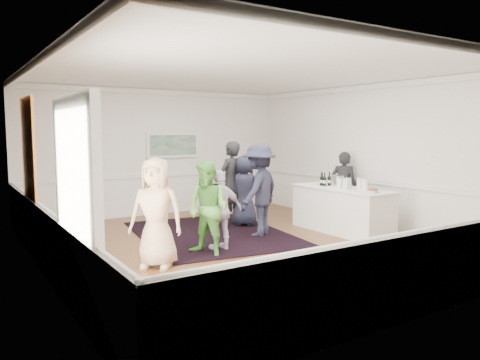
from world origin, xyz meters
TOP-DOWN VIEW (x-y plane):
  - floor at (0.00, 0.00)m, footprint 8.00×8.00m
  - ceiling at (0.00, 0.00)m, footprint 7.00×8.00m
  - wall_left at (-3.50, 0.00)m, footprint 0.02×8.00m
  - wall_right at (3.50, 0.00)m, footprint 0.02×8.00m
  - wall_back at (0.00, 4.00)m, footprint 7.00×0.02m
  - wall_front at (0.00, -4.00)m, footprint 7.00×0.02m
  - wainscoting at (0.00, 0.00)m, footprint 7.00×8.00m
  - mirror at (-3.45, 1.30)m, footprint 0.05×1.25m
  - doorway at (-3.45, -1.90)m, footprint 0.10×1.78m
  - landscape_painting at (0.40, 3.95)m, footprint 1.44×0.06m
  - area_rug at (-0.02, 1.14)m, footprint 3.40×4.18m
  - serving_table at (2.44, -0.15)m, footprint 0.89×2.34m
  - bartender at (3.20, 0.57)m, footprint 0.65×0.73m
  - guest_tan at (-1.90, -0.47)m, footprint 1.01×0.97m
  - guest_green at (-0.86, -0.26)m, footprint 0.90×0.98m
  - guest_lilac at (-0.51, -0.09)m, footprint 0.86×0.37m
  - guest_dark_a at (0.75, 0.50)m, footprint 1.41×1.19m
  - guest_dark_b at (0.82, 1.75)m, footprint 0.81×0.66m
  - guest_navy at (1.04, 1.50)m, footprint 0.89×0.94m
  - wine_bottles at (2.44, 0.38)m, footprint 0.33×0.26m
  - juice_pitchers at (2.44, -0.41)m, footprint 0.38×0.63m
  - ice_bucket at (2.49, 0.03)m, footprint 0.26×0.26m
  - nut_bowl at (2.39, -1.02)m, footprint 0.25×0.25m

SIDE VIEW (x-z plane):
  - floor at x=0.00m, z-range 0.00..0.00m
  - area_rug at x=-0.02m, z-range 0.00..0.02m
  - serving_table at x=2.44m, z-range 0.00..0.95m
  - wainscoting at x=0.00m, z-range 0.00..1.00m
  - guest_lilac at x=-0.51m, z-range 0.00..1.46m
  - guest_navy at x=1.04m, z-range 0.00..1.62m
  - guest_green at x=-0.86m, z-range 0.00..1.63m
  - bartender at x=3.20m, z-range 0.00..1.67m
  - guest_tan at x=-1.90m, z-range 0.00..1.75m
  - guest_dark_a at x=0.75m, z-range 0.00..1.89m
  - guest_dark_b at x=0.82m, z-range 0.00..1.91m
  - nut_bowl at x=2.39m, z-range 0.95..1.02m
  - ice_bucket at x=2.49m, z-range 0.94..1.18m
  - juice_pitchers at x=2.44m, z-range 0.95..1.19m
  - wine_bottles at x=2.44m, z-range 0.95..1.26m
  - doorway at x=-3.45m, z-range 0.14..2.70m
  - wall_left at x=-3.50m, z-range 0.00..3.20m
  - wall_right at x=3.50m, z-range 0.00..3.20m
  - wall_back at x=0.00m, z-range 0.00..3.20m
  - wall_front at x=0.00m, z-range 0.00..3.20m
  - landscape_painting at x=0.40m, z-range 1.45..2.11m
  - mirror at x=-3.45m, z-range 0.88..2.73m
  - ceiling at x=0.00m, z-range 3.19..3.21m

